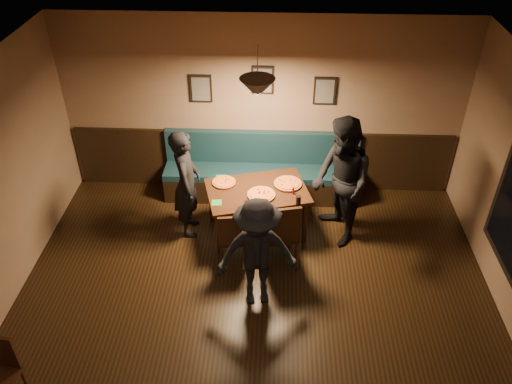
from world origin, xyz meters
TOP-DOWN VIEW (x-y plane):
  - floor at (0.00, 0.00)m, footprint 7.00×7.00m
  - ceiling at (0.00, 0.00)m, footprint 7.00×7.00m
  - wall_back at (0.00, 3.50)m, footprint 6.00×0.00m
  - wainscot at (0.00, 3.47)m, footprint 5.88×0.06m
  - booth_bench at (0.00, 3.20)m, footprint 3.00×0.60m
  - picture_left at (-0.90, 3.47)m, footprint 0.32×0.04m
  - picture_center at (0.00, 3.47)m, footprint 0.32×0.04m
  - picture_right at (0.90, 3.47)m, footprint 0.32×0.04m
  - pendant_lamp at (-0.03, 2.31)m, footprint 0.44×0.44m
  - dining_table at (-0.03, 2.31)m, footprint 1.55×1.20m
  - chair_near_left at (-0.32, 1.68)m, footprint 0.44×0.44m
  - chair_near_right at (0.29, 1.70)m, footprint 0.55×0.55m
  - diner_left at (-1.00, 2.31)m, footprint 0.43×0.62m
  - diner_right at (1.11, 2.25)m, footprint 0.97×1.09m
  - diner_front at (0.03, 0.99)m, footprint 1.05×0.70m
  - pizza_a at (-0.50, 2.45)m, footprint 0.43×0.43m
  - pizza_b at (0.03, 2.17)m, footprint 0.48×0.48m
  - pizza_c at (0.40, 2.45)m, footprint 0.47×0.47m
  - soda_glass at (0.53, 1.99)m, footprint 0.08×0.08m
  - tabasco_bottle at (0.47, 2.24)m, footprint 0.04×0.04m
  - napkin_a at (-0.56, 2.58)m, footprint 0.15×0.15m
  - napkin_b at (-0.56, 1.99)m, footprint 0.14×0.14m
  - cutlery_set at (-0.05, 1.91)m, footprint 0.18×0.03m

SIDE VIEW (x-z plane):
  - floor at x=0.00m, z-range 0.00..0.00m
  - dining_table at x=-0.03m, z-range 0.00..0.73m
  - chair_near_left at x=-0.32m, z-range 0.00..0.88m
  - wainscot at x=0.00m, z-range 0.00..1.00m
  - booth_bench at x=0.00m, z-range 0.00..1.00m
  - chair_near_right at x=0.29m, z-range 0.00..1.04m
  - cutlery_set at x=-0.05m, z-range 0.73..0.74m
  - napkin_b at x=-0.56m, z-range 0.73..0.74m
  - napkin_a at x=-0.56m, z-range 0.73..0.74m
  - pizza_a at x=-0.50m, z-range 0.73..0.77m
  - diner_front at x=0.03m, z-range 0.00..1.51m
  - pizza_b at x=0.03m, z-range 0.73..0.78m
  - pizza_c at x=0.40m, z-range 0.73..0.78m
  - tabasco_bottle at x=0.47m, z-range 0.73..0.86m
  - soda_glass at x=0.53m, z-range 0.73..0.88m
  - diner_left at x=-1.00m, z-range 0.00..1.62m
  - diner_right at x=1.11m, z-range 0.00..1.87m
  - wall_back at x=0.00m, z-range -1.60..4.40m
  - picture_left at x=-0.90m, z-range 1.49..1.91m
  - picture_right at x=0.90m, z-range 1.49..1.91m
  - picture_center at x=0.00m, z-range 1.64..2.06m
  - pendant_lamp at x=-0.03m, z-range 2.12..2.38m
  - ceiling at x=0.00m, z-range 2.80..2.80m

